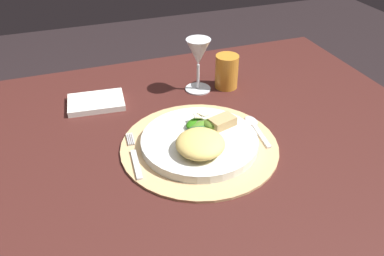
% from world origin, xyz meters
% --- Properties ---
extents(dining_table, '(1.32, 0.88, 0.76)m').
position_xyz_m(dining_table, '(0.00, 0.00, 0.59)').
color(dining_table, '#431D19').
rests_on(dining_table, ground).
extents(placemat, '(0.36, 0.36, 0.01)m').
position_xyz_m(placemat, '(0.06, -0.06, 0.76)').
color(placemat, tan).
rests_on(placemat, dining_table).
extents(dinner_plate, '(0.26, 0.26, 0.02)m').
position_xyz_m(dinner_plate, '(0.06, -0.06, 0.77)').
color(dinner_plate, silver).
rests_on(dinner_plate, placemat).
extents(pasta_serving, '(0.14, 0.14, 0.04)m').
position_xyz_m(pasta_serving, '(0.05, -0.10, 0.80)').
color(pasta_serving, '#EDCB6A').
rests_on(pasta_serving, dinner_plate).
extents(salad_greens, '(0.08, 0.08, 0.03)m').
position_xyz_m(salad_greens, '(0.08, -0.02, 0.79)').
color(salad_greens, '#4F622F').
rests_on(salad_greens, dinner_plate).
extents(bread_piece, '(0.07, 0.05, 0.02)m').
position_xyz_m(bread_piece, '(0.13, -0.03, 0.79)').
color(bread_piece, tan).
rests_on(bread_piece, dinner_plate).
extents(fork, '(0.03, 0.16, 0.00)m').
position_xyz_m(fork, '(-0.08, -0.05, 0.76)').
color(fork, silver).
rests_on(fork, placemat).
extents(spoon, '(0.03, 0.13, 0.01)m').
position_xyz_m(spoon, '(0.21, -0.03, 0.76)').
color(spoon, silver).
rests_on(spoon, placemat).
extents(napkin, '(0.15, 0.11, 0.02)m').
position_xyz_m(napkin, '(-0.13, 0.21, 0.76)').
color(napkin, white).
rests_on(napkin, dining_table).
extents(wine_glass, '(0.07, 0.07, 0.15)m').
position_xyz_m(wine_glass, '(0.15, 0.20, 0.86)').
color(wine_glass, silver).
rests_on(wine_glass, dining_table).
extents(amber_tumbler, '(0.06, 0.06, 0.09)m').
position_xyz_m(amber_tumbler, '(0.24, 0.19, 0.80)').
color(amber_tumbler, orange).
rests_on(amber_tumbler, dining_table).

